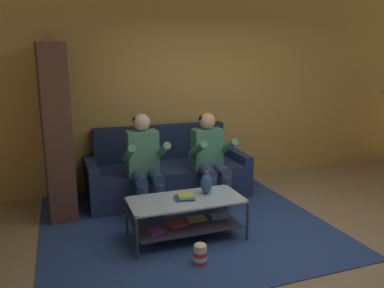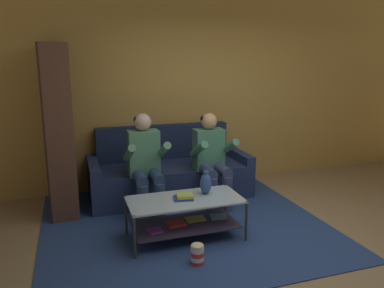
# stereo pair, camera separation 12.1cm
# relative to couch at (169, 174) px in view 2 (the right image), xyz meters

# --- Properties ---
(ground) EXTENTS (16.80, 16.80, 0.00)m
(ground) POSITION_rel_couch_xyz_m (0.61, -1.95, -0.31)
(ground) COLOR #9B805A
(back_partition) EXTENTS (8.40, 0.12, 2.90)m
(back_partition) POSITION_rel_couch_xyz_m (0.61, 0.51, 1.14)
(back_partition) COLOR tan
(back_partition) RESTS_ON ground
(couch) EXTENTS (2.18, 0.91, 0.95)m
(couch) POSITION_rel_couch_xyz_m (0.00, 0.00, 0.00)
(couch) COLOR navy
(couch) RESTS_ON ground
(person_seated_left) EXTENTS (0.50, 0.58, 1.24)m
(person_seated_left) POSITION_rel_couch_xyz_m (-0.43, -0.54, 0.37)
(person_seated_left) COLOR navy
(person_seated_left) RESTS_ON ground
(person_seated_right) EXTENTS (0.50, 0.58, 1.20)m
(person_seated_right) POSITION_rel_couch_xyz_m (0.43, -0.54, 0.35)
(person_seated_right) COLOR #38436A
(person_seated_right) RESTS_ON ground
(coffee_table) EXTENTS (1.20, 0.57, 0.45)m
(coffee_table) POSITION_rel_couch_xyz_m (-0.18, -1.35, -0.02)
(coffee_table) COLOR #ACBFCB
(coffee_table) RESTS_ON ground
(area_rug) EXTENTS (3.16, 3.29, 0.01)m
(area_rug) POSITION_rel_couch_xyz_m (-0.09, -0.80, -0.30)
(area_rug) COLOR navy
(area_rug) RESTS_ON ground
(vase) EXTENTS (0.13, 0.13, 0.26)m
(vase) POSITION_rel_couch_xyz_m (0.08, -1.27, 0.26)
(vase) COLOR #294F93
(vase) RESTS_ON coffee_table
(book_stack) EXTENTS (0.22, 0.19, 0.05)m
(book_stack) POSITION_rel_couch_xyz_m (-0.19, -1.35, 0.16)
(book_stack) COLOR #2A52AE
(book_stack) RESTS_ON coffee_table
(bookshelf) EXTENTS (0.34, 1.10, 2.05)m
(bookshelf) POSITION_rel_couch_xyz_m (-1.44, -0.05, 0.45)
(bookshelf) COLOR #533629
(bookshelf) RESTS_ON ground
(popcorn_tub) EXTENTS (0.13, 0.13, 0.21)m
(popcorn_tub) POSITION_rel_couch_xyz_m (-0.23, -1.89, -0.20)
(popcorn_tub) COLOR red
(popcorn_tub) RESTS_ON ground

